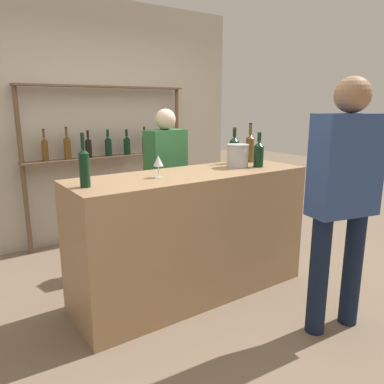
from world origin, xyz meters
name	(u,v)px	position (x,y,z in m)	size (l,w,h in m)	color
ground_plane	(192,292)	(0.00, 0.00, 0.00)	(16.00, 16.00, 0.00)	#7A6651
bar_counter	(192,235)	(0.00, 0.00, 0.53)	(2.03, 0.66, 1.07)	#997551
back_wall	(101,122)	(0.00, 1.93, 1.40)	(3.63, 0.12, 2.80)	#B2A899
back_shelf	(108,141)	(0.00, 1.75, 1.19)	(1.98, 0.18, 1.82)	brown
counter_bottle_0	(234,149)	(0.63, 0.20, 1.20)	(0.09, 0.09, 0.34)	black
counter_bottle_1	(259,153)	(0.66, -0.08, 1.19)	(0.09, 0.09, 0.31)	black
counter_bottle_2	(84,167)	(-0.90, -0.03, 1.21)	(0.07, 0.07, 0.37)	black
counter_bottle_3	(250,147)	(0.80, 0.18, 1.21)	(0.08, 0.08, 0.37)	brown
wine_glass	(158,161)	(-0.32, -0.01, 1.19)	(0.08, 0.08, 0.17)	silver
ice_bucket	(238,156)	(0.50, 0.01, 1.17)	(0.20, 0.20, 0.20)	#B2B2B7
customer_right	(344,189)	(0.56, -1.02, 1.05)	(0.52, 0.31, 1.79)	#121C33
server_behind_counter	(166,174)	(0.22, 0.78, 0.92)	(0.47, 0.28, 1.57)	black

